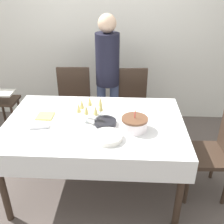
{
  "coord_description": "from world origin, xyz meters",
  "views": [
    {
      "loc": [
        0.27,
        -2.04,
        1.97
      ],
      "look_at": [
        0.16,
        -0.03,
        0.89
      ],
      "focal_mm": 42.0,
      "sensor_mm": 36.0,
      "label": 1
    }
  ],
  "objects": [
    {
      "name": "person_standing",
      "position": [
        0.06,
        0.92,
        0.95
      ],
      "size": [
        0.28,
        0.28,
        1.58
      ],
      "color": "#3F4C72",
      "rests_on": "ground_plane"
    },
    {
      "name": "napkin_pile",
      "position": [
        -0.47,
        0.07,
        0.78
      ],
      "size": [
        0.15,
        0.15,
        0.01
      ],
      "color": "#E0D166",
      "rests_on": "dining_table"
    },
    {
      "name": "champagne_tray",
      "position": [
        -0.04,
        0.05,
        0.85
      ],
      "size": [
        0.35,
        0.35,
        0.18
      ],
      "color": "silver",
      "rests_on": "dining_table"
    },
    {
      "name": "cake_knife",
      "position": [
        0.47,
        -0.33,
        0.77
      ],
      "size": [
        0.29,
        0.12,
        0.0
      ],
      "color": "silver",
      "rests_on": "dining_table"
    },
    {
      "name": "dining_table",
      "position": [
        0.0,
        0.0,
        0.67
      ],
      "size": [
        1.62,
        1.06,
        0.77
      ],
      "color": "white",
      "rests_on": "ground_plane"
    },
    {
      "name": "plate_stack_dessert",
      "position": [
        0.1,
        -0.05,
        0.79
      ],
      "size": [
        0.2,
        0.2,
        0.04
      ],
      "color": "black",
      "rests_on": "dining_table"
    },
    {
      "name": "high_chair",
      "position": [
        -1.22,
        0.82,
        0.48
      ],
      "size": [
        0.33,
        0.35,
        0.71
      ],
      "color": "#38281E",
      "rests_on": "ground_plane"
    },
    {
      "name": "dining_chair_far_left",
      "position": [
        -0.36,
        0.85,
        0.52
      ],
      "size": [
        0.44,
        0.44,
        0.95
      ],
      "color": "#38281E",
      "rests_on": "ground_plane"
    },
    {
      "name": "wall_back",
      "position": [
        0.0,
        1.57,
        1.35
      ],
      "size": [
        8.0,
        0.05,
        2.7
      ],
      "color": "silver",
      "rests_on": "ground_plane"
    },
    {
      "name": "fork_pile",
      "position": [
        -0.47,
        -0.13,
        0.78
      ],
      "size": [
        0.18,
        0.09,
        0.02
      ],
      "color": "silver",
      "rests_on": "dining_table"
    },
    {
      "name": "birthday_cake",
      "position": [
        0.36,
        -0.11,
        0.83
      ],
      "size": [
        0.23,
        0.23,
        0.18
      ],
      "color": "white",
      "rests_on": "dining_table"
    },
    {
      "name": "dining_chair_far_right",
      "position": [
        0.35,
        0.85,
        0.52
      ],
      "size": [
        0.46,
        0.46,
        0.95
      ],
      "color": "#38281E",
      "rests_on": "ground_plane"
    },
    {
      "name": "dining_chair_right_end",
      "position": [
        1.13,
        0.0,
        0.52
      ],
      "size": [
        0.43,
        0.43,
        0.95
      ],
      "color": "#38281E",
      "rests_on": "ground_plane"
    },
    {
      "name": "plate_stack_main",
      "position": [
        0.14,
        -0.28,
        0.79
      ],
      "size": [
        0.24,
        0.24,
        0.04
      ],
      "color": "silver",
      "rests_on": "dining_table"
    },
    {
      "name": "ground_plane",
      "position": [
        0.0,
        0.0,
        0.0
      ],
      "size": [
        12.0,
        12.0,
        0.0
      ],
      "primitive_type": "plane",
      "color": "#564C47"
    }
  ]
}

